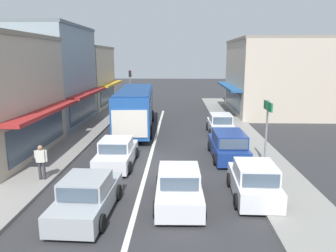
% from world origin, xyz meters
% --- Properties ---
extents(ground_plane, '(140.00, 140.00, 0.00)m').
position_xyz_m(ground_plane, '(0.00, 0.00, 0.00)').
color(ground_plane, '#2D2D30').
extents(lane_centre_line, '(0.20, 28.00, 0.01)m').
position_xyz_m(lane_centre_line, '(0.00, 4.00, 0.00)').
color(lane_centre_line, silver).
rests_on(lane_centre_line, ground).
extents(sidewalk_left, '(5.20, 44.00, 0.14)m').
position_xyz_m(sidewalk_left, '(-6.80, 6.00, 0.07)').
color(sidewalk_left, gray).
rests_on(sidewalk_left, ground).
extents(kerb_right, '(2.80, 44.00, 0.12)m').
position_xyz_m(kerb_right, '(6.20, 6.00, 0.06)').
color(kerb_right, gray).
rests_on(kerb_right, ground).
extents(shopfront_mid_block, '(8.62, 9.36, 8.21)m').
position_xyz_m(shopfront_mid_block, '(-10.18, 10.67, 4.10)').
color(shopfront_mid_block, '#84939E').
rests_on(shopfront_mid_block, ground).
extents(shopfront_far_end, '(8.62, 9.02, 6.80)m').
position_xyz_m(shopfront_far_end, '(-10.18, 20.25, 3.40)').
color(shopfront_far_end, beige).
rests_on(shopfront_far_end, ground).
extents(building_right_far, '(9.61, 11.28, 7.44)m').
position_xyz_m(building_right_far, '(11.48, 17.26, 3.71)').
color(building_right_far, beige).
rests_on(building_right_far, ground).
extents(city_bus, '(3.18, 10.98, 3.23)m').
position_xyz_m(city_bus, '(-1.77, 8.83, 1.88)').
color(city_bus, '#1E4C99').
rests_on(city_bus, ground).
extents(sedan_behind_bus_near, '(1.96, 4.23, 1.47)m').
position_xyz_m(sedan_behind_bus_near, '(1.64, -4.45, 0.66)').
color(sedan_behind_bus_near, silver).
rests_on(sedan_behind_bus_near, ground).
extents(sedan_adjacent_lane_trail, '(2.02, 4.26, 1.47)m').
position_xyz_m(sedan_adjacent_lane_trail, '(-1.73, -5.51, 0.66)').
color(sedan_adjacent_lane_trail, '#9EA3A8').
rests_on(sedan_adjacent_lane_trail, ground).
extents(sedan_adjacent_lane_lead, '(1.93, 4.22, 1.47)m').
position_xyz_m(sedan_adjacent_lane_lead, '(-1.67, 0.03, 0.66)').
color(sedan_adjacent_lane_lead, silver).
rests_on(sedan_adjacent_lane_lead, ground).
extents(parked_hatchback_kerb_front, '(1.89, 3.74, 1.54)m').
position_xyz_m(parked_hatchback_kerb_front, '(4.70, -3.95, 0.71)').
color(parked_hatchback_kerb_front, silver).
rests_on(parked_hatchback_kerb_front, ground).
extents(parked_wagon_kerb_second, '(2.01, 4.53, 1.58)m').
position_xyz_m(parked_wagon_kerb_second, '(4.45, 1.46, 0.75)').
color(parked_wagon_kerb_second, navy).
rests_on(parked_wagon_kerb_second, ground).
extents(parked_hatchback_kerb_third, '(1.85, 3.72, 1.54)m').
position_xyz_m(parked_hatchback_kerb_third, '(4.76, 7.57, 0.71)').
color(parked_hatchback_kerb_third, silver).
rests_on(parked_hatchback_kerb_third, ground).
extents(traffic_light_downstreet, '(0.33, 0.24, 4.20)m').
position_xyz_m(traffic_light_downstreet, '(-3.76, 19.81, 2.85)').
color(traffic_light_downstreet, gray).
rests_on(traffic_light_downstreet, ground).
extents(directional_road_sign, '(0.10, 1.40, 3.60)m').
position_xyz_m(directional_road_sign, '(6.06, -0.36, 2.68)').
color(directional_road_sign, gray).
rests_on(directional_road_sign, ground).
extents(pedestrian_with_handbag_near, '(0.65, 0.33, 1.63)m').
position_xyz_m(pedestrian_with_handbag_near, '(-4.67, -2.51, 1.07)').
color(pedestrian_with_handbag_near, '#333338').
rests_on(pedestrian_with_handbag_near, sidewalk_left).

